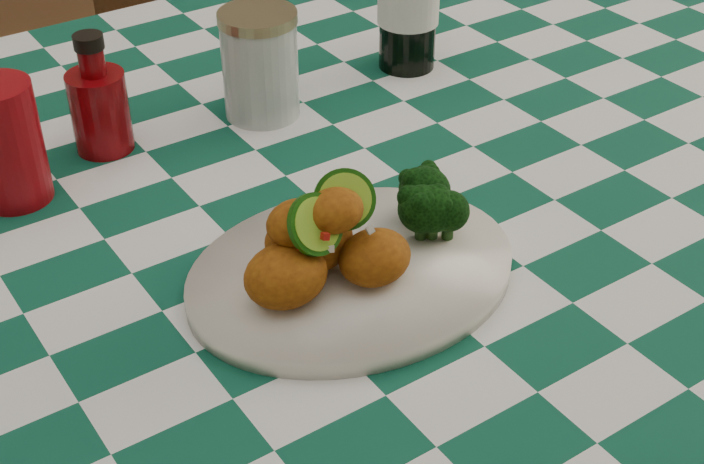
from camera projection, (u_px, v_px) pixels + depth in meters
dining_table at (298, 432)px, 1.27m from camera, size 1.66×1.06×0.79m
plate at (352, 273)px, 0.89m from camera, size 0.33×0.27×0.02m
fried_chicken_pile at (330, 233)px, 0.85m from camera, size 0.14×0.10×0.09m
broccoli_side at (424, 203)px, 0.92m from camera, size 0.07×0.07×0.06m
red_tumbler at (5, 143)px, 0.97m from camera, size 0.09×0.09×0.13m
ketchup_bottle at (97, 93)px, 1.05m from camera, size 0.08×0.08×0.14m
mason_jar at (260, 64)px, 1.12m from camera, size 0.12×0.12×0.13m
wooden_chair_right at (227, 108)px, 1.79m from camera, size 0.59×0.60×0.97m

